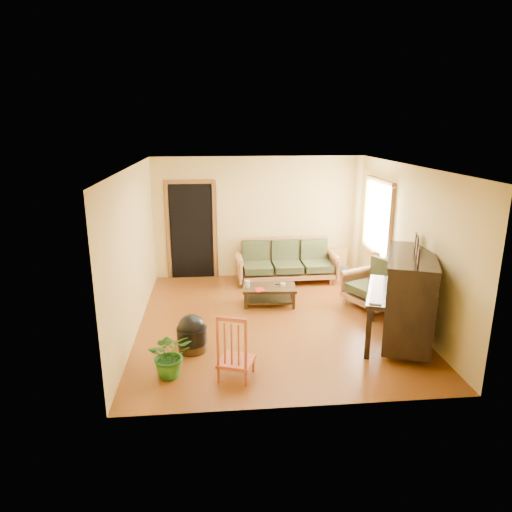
{
  "coord_description": "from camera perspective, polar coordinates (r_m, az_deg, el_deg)",
  "views": [
    {
      "loc": [
        -0.98,
        -7.14,
        3.22
      ],
      "look_at": [
        -0.28,
        0.2,
        1.1
      ],
      "focal_mm": 32.0,
      "sensor_mm": 36.0,
      "label": 1
    }
  ],
  "objects": [
    {
      "name": "footstool",
      "position": [
        6.88,
        -8.0,
        -10.05
      ],
      "size": [
        0.55,
        0.55,
        0.42
      ],
      "primitive_type": "cylinder",
      "rotation": [
        0.0,
        0.0,
        -0.28
      ],
      "color": "black",
      "rests_on": "floor"
    },
    {
      "name": "coffee_table",
      "position": [
        8.48,
        1.65,
        -4.97
      ],
      "size": [
        1.01,
        0.6,
        0.36
      ],
      "primitive_type": "cube",
      "rotation": [
        0.0,
        0.0,
        -0.07
      ],
      "color": "black",
      "rests_on": "floor"
    },
    {
      "name": "candle",
      "position": [
        8.37,
        -1.04,
        -3.51
      ],
      "size": [
        0.09,
        0.09,
        0.13
      ],
      "primitive_type": "cylinder",
      "rotation": [
        0.0,
        0.0,
        0.26
      ],
      "color": "silver",
      "rests_on": "coffee_table"
    },
    {
      "name": "red_chair",
      "position": [
        6.05,
        -2.51,
        -11.07
      ],
      "size": [
        0.57,
        0.59,
        0.92
      ],
      "primitive_type": "cube",
      "rotation": [
        0.0,
        0.0,
        -0.35
      ],
      "color": "#99381B",
      "rests_on": "floor"
    },
    {
      "name": "floor",
      "position": [
        7.89,
        2.18,
        -8.05
      ],
      "size": [
        5.0,
        5.0,
        0.0
      ],
      "primitive_type": "plane",
      "color": "#59290B",
      "rests_on": "ground"
    },
    {
      "name": "glass_jar",
      "position": [
        8.44,
        3.39,
        -3.6
      ],
      "size": [
        0.11,
        0.11,
        0.06
      ],
      "primitive_type": "cylinder",
      "rotation": [
        0.0,
        0.0,
        -0.21
      ],
      "color": "white",
      "rests_on": "coffee_table"
    },
    {
      "name": "potted_plant",
      "position": [
        6.24,
        -10.66,
        -11.97
      ],
      "size": [
        0.64,
        0.58,
        0.64
      ],
      "primitive_type": "imported",
      "rotation": [
        0.0,
        0.0,
        0.16
      ],
      "color": "#215919",
      "rests_on": "floor"
    },
    {
      "name": "armchair",
      "position": [
        8.54,
        14.34,
        -3.29
      ],
      "size": [
        1.2,
        1.22,
        0.93
      ],
      "primitive_type": "cube",
      "rotation": [
        0.0,
        0.0,
        0.43
      ],
      "color": "#9B6138",
      "rests_on": "floor"
    },
    {
      "name": "remote",
      "position": [
        8.55,
        2.88,
        -3.51
      ],
      "size": [
        0.15,
        0.08,
        0.01
      ],
      "primitive_type": "cube",
      "rotation": [
        0.0,
        0.0,
        0.35
      ],
      "color": "black",
      "rests_on": "coffee_table"
    },
    {
      "name": "leaning_frame",
      "position": [
        10.26,
        9.91,
        -0.62
      ],
      "size": [
        0.49,
        0.28,
        0.64
      ],
      "primitive_type": "cube",
      "rotation": [
        0.0,
        0.0,
        -0.38
      ],
      "color": "#B4963C",
      "rests_on": "floor"
    },
    {
      "name": "ceramic_crock",
      "position": [
        10.29,
        10.78,
        -1.76
      ],
      "size": [
        0.23,
        0.23,
        0.25
      ],
      "primitive_type": "cylinder",
      "rotation": [
        0.0,
        0.0,
        0.2
      ],
      "color": "#375AA6",
      "rests_on": "floor"
    },
    {
      "name": "book",
      "position": [
        8.21,
        -0.11,
        -4.3
      ],
      "size": [
        0.21,
        0.25,
        0.02
      ],
      "primitive_type": "imported",
      "rotation": [
        0.0,
        0.0,
        0.18
      ],
      "color": "#A22115",
      "rests_on": "coffee_table"
    },
    {
      "name": "sofa",
      "position": [
        9.66,
        3.92,
        -0.64
      ],
      "size": [
        2.13,
        0.92,
        0.9
      ],
      "primitive_type": "cube",
      "rotation": [
        0.0,
        0.0,
        0.02
      ],
      "color": "#9B6138",
      "rests_on": "floor"
    },
    {
      "name": "piano",
      "position": [
        7.23,
        18.47,
        -5.2
      ],
      "size": [
        1.46,
        1.82,
        1.4
      ],
      "primitive_type": "cube",
      "rotation": [
        0.0,
        0.0,
        -0.38
      ],
      "color": "black",
      "rests_on": "floor"
    },
    {
      "name": "window",
      "position": [
        9.18,
        15.03,
        4.7
      ],
      "size": [
        0.12,
        1.36,
        1.46
      ],
      "primitive_type": "cube",
      "color": "white",
      "rests_on": "right_wall"
    },
    {
      "name": "doorway",
      "position": [
        9.88,
        -8.06,
        3.04
      ],
      "size": [
        1.08,
        0.16,
        2.05
      ],
      "primitive_type": "cube",
      "color": "black",
      "rests_on": "floor"
    }
  ]
}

